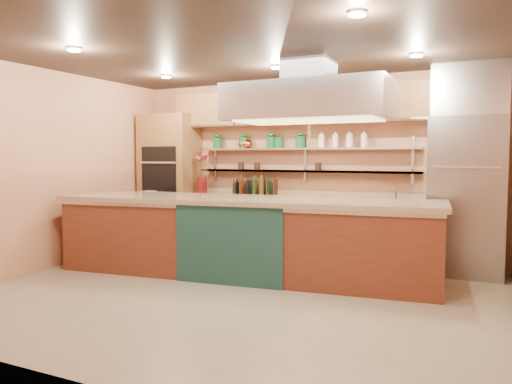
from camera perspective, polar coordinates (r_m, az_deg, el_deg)
The scene contains 20 objects.
floor at distance 5.91m, azimuth -2.43°, elevation -11.54°, with size 6.00×5.00×0.02m, color gray.
ceiling at distance 5.82m, azimuth -2.52°, elevation 16.16°, with size 6.00×5.00×0.02m, color black.
wall_back at distance 7.98m, azimuth 6.06°, elevation 2.76°, with size 6.00×0.04×2.80m, color tan.
wall_front at distance 3.69m, azimuth -21.18°, elevation 0.98°, with size 6.00×0.04×2.80m, color tan.
wall_left at distance 7.59m, azimuth -22.87°, elevation 2.39°, with size 0.04×5.00×2.80m, color tan.
oven_stack at distance 8.85m, azimuth -9.78°, elevation 1.23°, with size 0.95×0.64×2.30m, color olive.
refrigerator at distance 7.18m, azimuth 22.96°, elevation -0.48°, with size 0.95×0.72×2.10m, color gray.
back_counter at distance 7.80m, azimuth 4.91°, elevation -4.16°, with size 3.84×0.64×0.93m, color tan.
wall_shelf_lower at distance 7.88m, azimuth 5.39°, elevation 2.38°, with size 3.60×0.26×0.03m, color #B4B5BB.
wall_shelf_upper at distance 7.88m, azimuth 5.41°, elevation 4.93°, with size 3.60×0.26×0.03m, color #B4B5BB.
upper_cabinets at distance 7.85m, azimuth 5.66°, elevation 9.68°, with size 4.60×0.36×0.55m, color olive.
range_hood at distance 6.22m, azimuth 6.08°, elevation 10.23°, with size 2.00×1.00×0.45m, color #B4B5BB.
ceiling_downlights at distance 5.99m, azimuth -1.58°, elevation 15.53°, with size 4.00×2.80×0.02m, color #FFE5A5.
island at distance 6.63m, azimuth -1.40°, elevation -5.14°, with size 4.98×1.08×1.04m, color #612C1B.
flower_vase at distance 8.46m, azimuth -6.19°, elevation 0.70°, with size 0.18×0.18×0.31m, color #5D0E10.
oil_bottle_cluster at distance 7.97m, azimuth -0.02°, elevation 0.39°, with size 0.85×0.24×0.27m, color black.
kitchen_scale at distance 7.53m, azimuth 8.49°, elevation -0.56°, with size 0.17×0.13×0.09m, color white.
bar_faucet at distance 7.40m, azimuth 15.71°, elevation -0.32°, with size 0.03×0.03×0.21m, color silver.
copper_kettle at distance 8.27m, azimuth -0.99°, elevation 5.52°, with size 0.19×0.19×0.15m, color #B45429.
green_canister at distance 8.03m, azimuth 2.63°, elevation 5.64°, with size 0.14×0.14×0.17m, color #114F24.
Camera 1 is at (2.69, -5.01, 1.58)m, focal length 35.00 mm.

